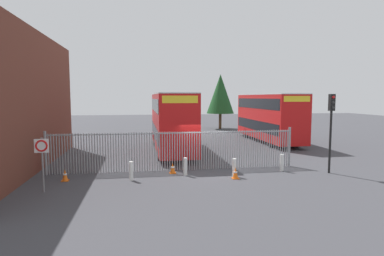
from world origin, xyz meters
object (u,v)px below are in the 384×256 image
object	(u,v)px
double_decker_bus_behind_fence_left	(269,116)
bollard_near_right	(234,168)
double_decker_bus_near_gate	(171,120)
traffic_cone_by_gate	(65,175)
bollard_far_right	(282,163)
bollard_near_left	(131,171)
traffic_light_kerbside	(331,119)
traffic_cone_mid_forecourt	(235,173)
bollard_center_front	(185,167)
traffic_cone_near_kerb	(173,168)
speed_limit_sign_post	(42,152)

from	to	relation	value
double_decker_bus_behind_fence_left	bollard_near_right	distance (m)	14.30
double_decker_bus_near_gate	traffic_cone_by_gate	size ratio (longest dim) A/B	18.32
double_decker_bus_near_gate	traffic_cone_by_gate	world-z (taller)	double_decker_bus_near_gate
bollard_far_right	bollard_near_left	bearing A→B (deg)	-174.81
double_decker_bus_near_gate	traffic_light_kerbside	xyz separation A→B (m)	(7.82, -8.39, 0.56)
bollard_near_right	traffic_cone_mid_forecourt	xyz separation A→B (m)	(-0.06, -0.42, -0.19)
bollard_near_right	traffic_cone_by_gate	xyz separation A→B (m)	(-8.51, 0.48, -0.19)
bollard_center_front	traffic_cone_near_kerb	bearing A→B (deg)	135.84
bollard_near_left	speed_limit_sign_post	distance (m)	4.19
double_decker_bus_behind_fence_left	traffic_cone_by_gate	bearing A→B (deg)	-142.50
bollard_center_front	traffic_cone_mid_forecourt	xyz separation A→B (m)	(2.43, -1.06, -0.19)
bollard_near_right	speed_limit_sign_post	xyz separation A→B (m)	(-9.00, -1.36, 1.30)
bollard_near_right	bollard_far_right	distance (m)	3.12
traffic_light_kerbside	bollard_center_front	bearing A→B (deg)	174.98
double_decker_bus_near_gate	bollard_center_front	world-z (taller)	double_decker_bus_near_gate
bollard_center_front	traffic_cone_near_kerb	distance (m)	0.88
bollard_near_right	traffic_cone_by_gate	bearing A→B (deg)	176.74
bollard_near_left	traffic_light_kerbside	distance (m)	10.93
double_decker_bus_near_gate	bollard_far_right	distance (m)	9.50
bollard_center_front	traffic_light_kerbside	size ratio (longest dim) A/B	0.22
bollard_near_left	bollard_far_right	size ratio (longest dim) A/B	1.00
traffic_cone_near_kerb	traffic_light_kerbside	size ratio (longest dim) A/B	0.14
double_decker_bus_behind_fence_left	traffic_cone_by_gate	size ratio (longest dim) A/B	18.32
bollard_center_front	bollard_near_left	bearing A→B (deg)	-168.40
double_decker_bus_near_gate	traffic_cone_mid_forecourt	xyz separation A→B (m)	(2.41, -8.76, -2.13)
bollard_near_right	double_decker_bus_near_gate	bearing A→B (deg)	106.46
traffic_cone_mid_forecourt	speed_limit_sign_post	xyz separation A→B (m)	(-8.95, -0.94, 1.49)
double_decker_bus_near_gate	speed_limit_sign_post	distance (m)	11.71
double_decker_bus_near_gate	double_decker_bus_behind_fence_left	xyz separation A→B (m)	(9.41, 4.01, 0.00)
traffic_cone_mid_forecourt	traffic_cone_near_kerb	size ratio (longest dim) A/B	1.00
bollard_far_right	traffic_light_kerbside	world-z (taller)	traffic_light_kerbside
double_decker_bus_near_gate	bollard_center_front	size ratio (longest dim) A/B	11.38
bollard_near_right	traffic_cone_near_kerb	bearing A→B (deg)	158.22
speed_limit_sign_post	bollard_center_front	bearing A→B (deg)	17.02
bollard_near_left	traffic_light_kerbside	size ratio (longest dim) A/B	0.22
double_decker_bus_behind_fence_left	speed_limit_sign_post	world-z (taller)	double_decker_bus_behind_fence_left
double_decker_bus_near_gate	bollard_near_right	bearing A→B (deg)	-73.54
bollard_near_right	traffic_cone_near_kerb	size ratio (longest dim) A/B	1.61
traffic_cone_near_kerb	speed_limit_sign_post	xyz separation A→B (m)	(-5.91, -2.59, 1.49)
traffic_cone_near_kerb	speed_limit_sign_post	size ratio (longest dim) A/B	0.25
bollard_far_right	bollard_center_front	bearing A→B (deg)	-178.14
double_decker_bus_near_gate	traffic_light_kerbside	distance (m)	11.48
bollard_near_left	traffic_light_kerbside	bearing A→B (deg)	-0.61
bollard_near_right	traffic_light_kerbside	world-z (taller)	traffic_light_kerbside
traffic_cone_by_gate	traffic_cone_near_kerb	bearing A→B (deg)	7.91
bollard_far_right	traffic_cone_near_kerb	world-z (taller)	bollard_far_right
double_decker_bus_behind_fence_left	bollard_center_front	xyz separation A→B (m)	(-9.43, -11.71, -1.95)
bollard_near_left	traffic_cone_by_gate	world-z (taller)	bollard_near_left
bollard_near_right	traffic_cone_mid_forecourt	world-z (taller)	bollard_near_right
traffic_cone_mid_forecourt	speed_limit_sign_post	size ratio (longest dim) A/B	0.25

